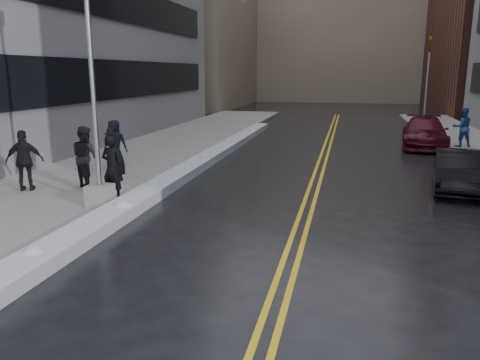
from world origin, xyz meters
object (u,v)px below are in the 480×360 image
Objects in this scene: pedestrian_b at (86,157)px; pedestrian_c at (115,144)px; car_black at (457,171)px; car_maroon at (425,133)px; pedestrian_d at (25,161)px; traffic_signal at (427,79)px; pedestrian_east at (462,127)px; lamppost at (95,122)px; pedestrian_fedora at (113,167)px.

pedestrian_c is at bearing -50.33° from pedestrian_b.
car_black is at bearing 167.15° from pedestrian_c.
pedestrian_d is at bearing -131.17° from car_maroon.
traffic_signal is 3.02× the size of pedestrian_east.
traffic_signal is 17.48m from car_black.
pedestrian_b is 1.86m from pedestrian_d.
pedestrian_b is 1.02× the size of pedestrian_east.
pedestrian_east is at bearing -84.93° from traffic_signal.
car_maroon is at bearing -159.39° from pedestrian_d.
car_black is (-2.04, -9.19, -0.47)m from pedestrian_east.
car_maroon is (12.35, 12.46, -0.39)m from pedestrian_b.
car_black is (-1.33, -17.21, -2.73)m from traffic_signal.
lamppost is 5.71m from pedestrian_c.
pedestrian_east is (14.68, 8.89, 0.04)m from pedestrian_c.
pedestrian_d is at bearing 1.87° from pedestrian_fedora.
pedestrian_b is at bearing 128.91° from lamppost.
pedestrian_fedora is (0.10, 0.64, -1.39)m from lamppost.
lamppost reaches higher than pedestrian_c.
traffic_signal is 1.12× the size of car_maroon.
pedestrian_c is at bearing -129.55° from traffic_signal.
lamppost is 3.63m from pedestrian_d.
car_maroon is at bearing -155.85° from pedestrian_c.
pedestrian_d is (-1.02, -4.06, 0.03)m from pedestrian_c.
pedestrian_b is (-1.55, 1.92, -1.37)m from lamppost.
pedestrian_b reaches higher than pedestrian_d.
traffic_signal reaches higher than car_maroon.
pedestrian_fedora is 17.42m from car_maroon.
car_black is (10.47, 4.79, -1.86)m from lamppost.
pedestrian_b is at bearing 30.23° from pedestrian_east.
car_black is at bearing 67.10° from pedestrian_east.
pedestrian_b is 17.55m from car_maroon.
pedestrian_d is (-3.18, 1.03, -1.40)m from lamppost.
pedestrian_fedora is 3.31m from pedestrian_d.
lamppost is at bearing -147.48° from car_black.
lamppost is 3.74× the size of pedestrian_b.
traffic_signal is 25.87m from pedestrian_d.
pedestrian_d reaches higher than car_maroon.
pedestrian_east is at bearing -8.26° from car_maroon.
traffic_signal is 24.22m from pedestrian_b.
pedestrian_c is at bearing -139.21° from car_maroon.
pedestrian_b is at bearing -158.64° from car_black.
pedestrian_d is 20.35m from pedestrian_east.
lamppost is 1.87× the size of car_black.
pedestrian_d is (-3.28, 0.39, -0.01)m from pedestrian_fedora.
lamppost is at bearing 157.58° from pedestrian_b.
car_maroon is (12.97, 9.30, -0.33)m from pedestrian_c.
lamppost reaches higher than pedestrian_fedora.
pedestrian_east is at bearing 48.16° from lamppost.
pedestrian_b is at bearing -123.62° from traffic_signal.
lamppost is at bearing 89.74° from pedestrian_fedora.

